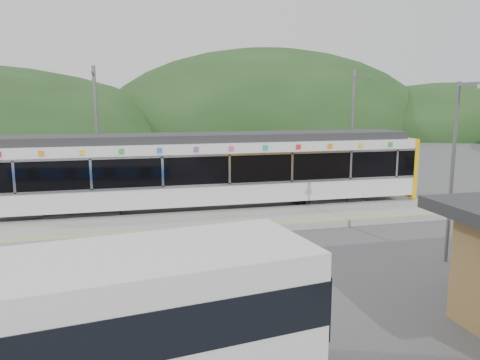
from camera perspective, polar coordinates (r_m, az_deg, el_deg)
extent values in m
plane|color=#4C4C4F|center=(17.71, 5.46, -7.85)|extent=(120.00, 120.00, 0.00)
ellipsoid|color=#1E3D19|center=(73.38, 3.36, 5.59)|extent=(52.00, 39.00, 26.00)
ellipsoid|color=#1E3D19|center=(81.72, 24.60, 5.15)|extent=(44.00, 33.00, 16.00)
cube|color=#9E9E99|center=(20.69, 2.45, -4.79)|extent=(26.00, 3.20, 0.30)
cube|color=yellow|center=(19.44, 3.53, -5.27)|extent=(26.00, 0.10, 0.01)
cube|color=black|center=(22.57, -18.49, -3.66)|extent=(3.20, 2.20, 0.56)
cube|color=black|center=(24.63, 10.56, -2.22)|extent=(3.20, 2.20, 0.56)
cube|color=silver|center=(22.69, -3.33, -1.18)|extent=(20.00, 2.90, 0.92)
cube|color=black|center=(22.50, -3.36, 1.78)|extent=(20.00, 2.96, 1.45)
cube|color=silver|center=(21.15, -2.60, -0.58)|extent=(20.00, 0.05, 0.10)
cube|color=silver|center=(20.95, -2.63, 3.06)|extent=(20.00, 0.05, 0.10)
cube|color=silver|center=(22.39, -3.38, 4.19)|extent=(20.00, 2.90, 0.45)
cube|color=#2D2D30|center=(22.35, -3.39, 5.22)|extent=(19.40, 2.50, 0.36)
cube|color=#EBB20C|center=(26.32, 18.87, 1.72)|extent=(0.24, 2.92, 3.00)
cube|color=silver|center=(21.12, -25.85, 0.29)|extent=(0.10, 0.05, 1.35)
cube|color=silver|center=(20.70, -17.72, 0.63)|extent=(0.10, 0.05, 1.35)
cube|color=silver|center=(20.71, -9.41, 0.97)|extent=(0.10, 0.05, 1.35)
cube|color=silver|center=(21.14, -1.28, 1.28)|extent=(0.10, 0.05, 1.35)
cube|color=silver|center=(21.98, 6.37, 1.55)|extent=(0.10, 0.05, 1.35)
cube|color=silver|center=(23.18, 13.36, 1.77)|extent=(0.10, 0.05, 1.35)
cube|color=silver|center=(24.42, 18.59, 1.92)|extent=(0.10, 0.05, 1.35)
cube|color=orange|center=(20.81, -23.08, 3.01)|extent=(0.22, 0.04, 0.22)
cube|color=yellow|center=(20.61, -18.69, 3.22)|extent=(0.22, 0.04, 0.22)
cube|color=green|center=(20.54, -14.23, 3.42)|extent=(0.22, 0.04, 0.22)
cube|color=blue|center=(20.59, -9.77, 3.59)|extent=(0.22, 0.04, 0.22)
cube|color=purple|center=(20.76, -5.35, 3.74)|extent=(0.22, 0.04, 0.22)
cube|color=#E54C8C|center=(21.05, -1.03, 3.87)|extent=(0.22, 0.04, 0.22)
cube|color=#19A5A5|center=(21.46, 3.15, 3.97)|extent=(0.22, 0.04, 0.22)
cube|color=red|center=(21.98, 7.15, 4.04)|extent=(0.22, 0.04, 0.22)
cube|color=orange|center=(22.60, 10.95, 4.10)|extent=(0.22, 0.04, 0.22)
cube|color=yellow|center=(23.32, 14.53, 4.13)|extent=(0.22, 0.04, 0.22)
cube|color=green|center=(24.11, 17.89, 4.15)|extent=(0.22, 0.04, 0.22)
cylinder|color=slate|center=(24.62, -17.04, 5.05)|extent=(0.18, 0.18, 7.00)
cube|color=slate|center=(23.78, -17.52, 12.36)|extent=(0.08, 1.80, 0.08)
cylinder|color=slate|center=(27.64, 13.47, 5.68)|extent=(0.18, 0.18, 7.00)
cube|color=slate|center=(26.90, 14.54, 12.14)|extent=(0.08, 1.80, 0.08)
cylinder|color=slate|center=(16.68, 24.45, 0.66)|extent=(0.12, 0.12, 5.92)
cube|color=slate|center=(16.17, 26.15, 10.46)|extent=(0.32, 0.99, 0.12)
cube|color=silver|center=(15.83, 27.17, 10.13)|extent=(0.38, 0.25, 0.12)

